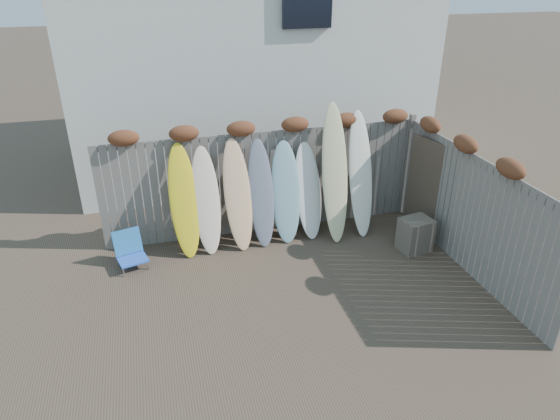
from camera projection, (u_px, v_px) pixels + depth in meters
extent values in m
plane|color=#493A2D|center=(300.00, 300.00, 7.81)|extent=(80.00, 80.00, 0.00)
cube|color=slate|center=(263.00, 183.00, 9.43)|extent=(6.00, 0.10, 2.00)
cube|color=slate|center=(407.00, 165.00, 10.11)|extent=(0.10, 0.10, 2.10)
ellipsoid|color=brown|center=(124.00, 138.00, 8.34)|extent=(0.52, 0.28, 0.28)
ellipsoid|color=brown|center=(184.00, 133.00, 8.57)|extent=(0.52, 0.28, 0.28)
ellipsoid|color=brown|center=(241.00, 129.00, 8.81)|extent=(0.52, 0.28, 0.28)
ellipsoid|color=brown|center=(295.00, 124.00, 9.04)|extent=(0.52, 0.28, 0.28)
ellipsoid|color=brown|center=(346.00, 120.00, 9.28)|extent=(0.52, 0.28, 0.28)
ellipsoid|color=brown|center=(395.00, 116.00, 9.51)|extent=(0.52, 0.28, 0.28)
cube|color=slate|center=(471.00, 215.00, 8.24)|extent=(0.10, 4.40, 2.00)
ellipsoid|color=brown|center=(511.00, 168.00, 7.13)|extent=(0.28, 0.56, 0.28)
ellipsoid|color=brown|center=(466.00, 144.00, 8.08)|extent=(0.28, 0.56, 0.28)
ellipsoid|color=brown|center=(430.00, 125.00, 9.03)|extent=(0.28, 0.56, 0.28)
cube|color=silver|center=(243.00, 41.00, 12.18)|extent=(8.00, 5.00, 6.00)
cube|color=blue|center=(133.00, 259.00, 8.55)|extent=(0.56, 0.52, 0.03)
cube|color=#2269AE|center=(127.00, 241.00, 8.62)|extent=(0.49, 0.26, 0.44)
cylinder|color=#AEADB5|center=(123.00, 272.00, 8.35)|extent=(0.03, 0.03, 0.18)
cylinder|color=#B2B1B9|center=(118.00, 262.00, 8.63)|extent=(0.03, 0.03, 0.18)
cylinder|color=#B5B4BC|center=(149.00, 265.00, 8.55)|extent=(0.03, 0.03, 0.18)
cylinder|color=#AFB0B6|center=(143.00, 255.00, 8.82)|extent=(0.03, 0.03, 0.18)
cube|color=brown|center=(415.00, 235.00, 9.04)|extent=(0.60, 0.52, 0.62)
cube|color=brown|center=(432.00, 191.00, 9.25)|extent=(0.34, 1.22, 1.87)
ellipsoid|color=yellow|center=(184.00, 201.00, 8.73)|extent=(0.52, 0.72, 1.97)
ellipsoid|color=beige|center=(206.00, 201.00, 8.84)|extent=(0.49, 0.68, 1.88)
ellipsoid|color=#F9AE81|center=(238.00, 195.00, 8.95)|extent=(0.54, 0.73, 1.97)
ellipsoid|color=slate|center=(261.00, 194.00, 9.07)|extent=(0.48, 0.70, 1.92)
ellipsoid|color=#82AFBC|center=(286.00, 192.00, 9.21)|extent=(0.61, 0.71, 1.84)
ellipsoid|color=white|center=(308.00, 191.00, 9.34)|extent=(0.54, 0.67, 1.78)
ellipsoid|color=beige|center=(335.00, 174.00, 9.18)|extent=(0.56, 0.91, 2.49)
ellipsoid|color=white|center=(361.00, 175.00, 9.39)|extent=(0.48, 0.82, 2.30)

